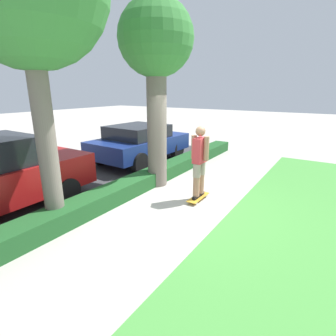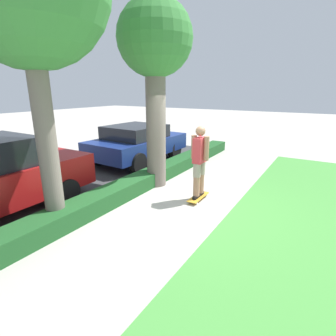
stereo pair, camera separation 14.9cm
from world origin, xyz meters
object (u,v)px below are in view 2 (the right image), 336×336
at_px(skateboard, 198,197).
at_px(tree_mid, 155,49).
at_px(skater_person, 200,160).
at_px(parked_car_middle, 137,142).

relative_size(skateboard, tree_mid, 0.17).
bearing_deg(tree_mid, skateboard, -104.28).
relative_size(skater_person, tree_mid, 0.36).
bearing_deg(parked_car_middle, tree_mid, -127.72).
height_order(skateboard, tree_mid, tree_mid).
distance_m(skater_person, tree_mid, 3.03).
height_order(skater_person, tree_mid, tree_mid).
bearing_deg(tree_mid, parked_car_middle, 50.01).
distance_m(skateboard, parked_car_middle, 4.15).
relative_size(skater_person, parked_car_middle, 0.45).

